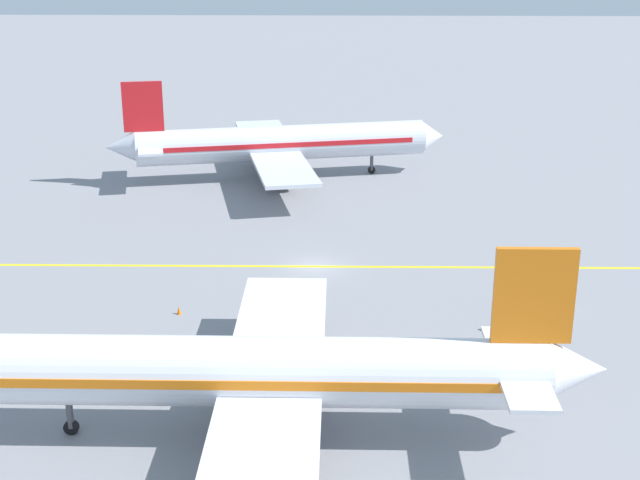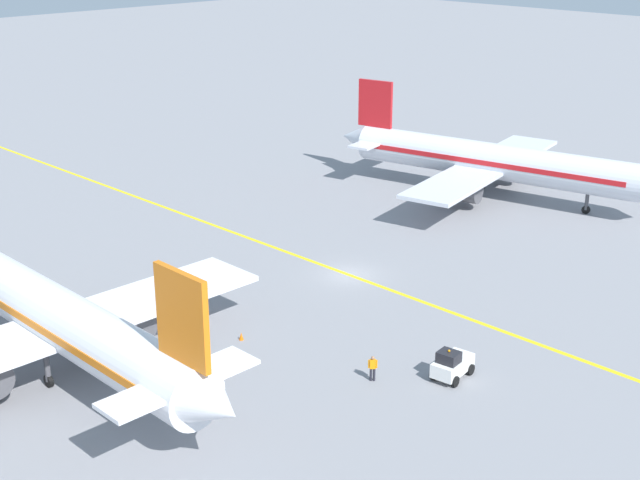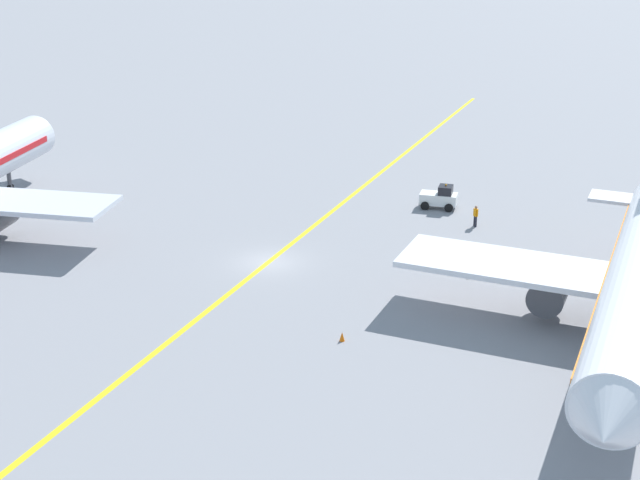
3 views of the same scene
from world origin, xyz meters
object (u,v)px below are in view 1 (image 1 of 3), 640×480
baggage_tug_white (542,297)px  traffic_cone_near_nose (353,341)px  airplane_at_gate (261,373)px  ground_crew_worker (506,319)px  airplane_adjacent_stand (278,144)px  traffic_cone_mid_apron (179,310)px

baggage_tug_white → traffic_cone_near_nose: baggage_tug_white is taller
airplane_at_gate → ground_crew_worker: (12.99, -14.93, -2.80)m
airplane_at_gate → baggage_tug_white: (16.77, -18.12, -2.81)m
airplane_adjacent_stand → airplane_at_gate: bearing=-177.2°
ground_crew_worker → traffic_cone_near_nose: 10.28m
airplane_adjacent_stand → traffic_cone_mid_apron: (-34.63, 4.59, -3.43)m
traffic_cone_near_nose → traffic_cone_mid_apron: size_ratio=1.00×
airplane_at_gate → baggage_tug_white: airplane_at_gate is taller
baggage_tug_white → traffic_cone_mid_apron: bearing=93.4°
ground_crew_worker → traffic_cone_mid_apron: bearing=84.1°
traffic_cone_mid_apron → baggage_tug_white: bearing=-86.6°
airplane_adjacent_stand → traffic_cone_mid_apron: airplane_adjacent_stand is taller
airplane_at_gate → airplane_adjacent_stand: size_ratio=1.00×
airplane_adjacent_stand → baggage_tug_white: (-33.13, -20.53, -2.81)m
airplane_at_gate → ground_crew_worker: bearing=-49.0°
ground_crew_worker → airplane_at_gate: bearing=131.0°
airplane_adjacent_stand → traffic_cone_mid_apron: 35.10m
ground_crew_worker → baggage_tug_white: bearing=-40.1°
airplane_at_gate → airplane_adjacent_stand: bearing=2.8°
traffic_cone_near_nose → traffic_cone_mid_apron: same height
baggage_tug_white → ground_crew_worker: 4.95m
airplane_at_gate → baggage_tug_white: 24.85m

